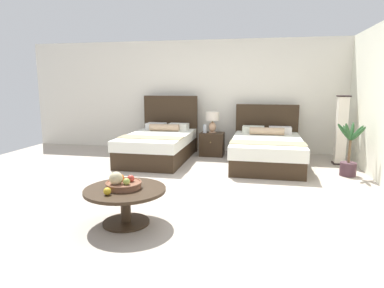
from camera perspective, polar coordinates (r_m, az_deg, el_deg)
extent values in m
cube|color=#AEA193|center=(5.22, 0.50, -7.16)|extent=(9.27, 9.39, 0.02)
cube|color=silver|center=(7.85, 4.68, 8.05)|extent=(9.27, 0.12, 2.52)
cube|color=#322316|center=(6.91, -5.77, -1.37)|extent=(1.18, 1.98, 0.33)
cube|color=white|center=(6.86, -5.81, 0.82)|extent=(1.22, 2.02, 0.20)
cube|color=#322316|center=(7.80, -3.62, 3.47)|extent=(1.25, 0.07, 1.27)
cube|color=silver|center=(7.60, -6.06, 3.03)|extent=(0.42, 0.30, 0.14)
cube|color=white|center=(7.46, -2.29, 2.94)|extent=(0.42, 0.30, 0.14)
cylinder|color=tan|center=(7.30, -4.70, 2.79)|extent=(0.64, 0.15, 0.15)
cube|color=gray|center=(6.43, -6.99, 1.13)|extent=(1.23, 0.41, 0.01)
cube|color=#322316|center=(6.60, 12.45, -2.28)|extent=(1.26, 2.02, 0.30)
cube|color=white|center=(6.55, 12.53, -0.08)|extent=(1.30, 2.06, 0.22)
cube|color=#322316|center=(7.56, 12.45, 2.38)|extent=(1.33, 0.07, 1.10)
cube|color=silver|center=(7.27, 10.33, 2.43)|extent=(0.45, 0.30, 0.14)
cube|color=white|center=(7.28, 14.67, 2.27)|extent=(0.45, 0.30, 0.14)
cylinder|color=tan|center=(7.03, 12.53, 2.13)|extent=(0.69, 0.15, 0.15)
cube|color=gray|center=(6.04, 12.65, 0.18)|extent=(1.31, 0.44, 0.01)
cube|color=#322316|center=(7.33, 3.40, -0.01)|extent=(0.51, 0.41, 0.50)
sphere|color=tan|center=(7.10, 3.15, 0.28)|extent=(0.02, 0.02, 0.02)
cylinder|color=tan|center=(7.30, 3.44, 2.02)|extent=(0.14, 0.14, 0.02)
ellipsoid|color=tan|center=(7.29, 3.45, 2.91)|extent=(0.16, 0.16, 0.21)
cylinder|color=#99844C|center=(7.27, 3.46, 3.88)|extent=(0.02, 0.02, 0.04)
cylinder|color=beige|center=(7.26, 3.47, 4.74)|extent=(0.28, 0.28, 0.18)
cylinder|color=#B2BAC5|center=(7.26, 2.19, 2.57)|extent=(0.08, 0.08, 0.17)
torus|color=#B2BAC5|center=(7.25, 2.20, 3.27)|extent=(0.08, 0.08, 0.01)
cylinder|color=#322316|center=(3.95, -11.06, -12.86)|extent=(0.52, 0.52, 0.02)
cylinder|color=#322316|center=(3.89, -11.14, -10.49)|extent=(0.11, 0.11, 0.37)
cylinder|color=#322316|center=(3.82, -11.25, -7.63)|extent=(0.90, 0.90, 0.04)
cylinder|color=brown|center=(3.82, -11.46, -6.87)|extent=(0.38, 0.38, 0.06)
torus|color=brown|center=(3.81, -11.48, -6.42)|extent=(0.40, 0.40, 0.02)
sphere|color=#B9382C|center=(3.84, -10.31, -5.76)|extent=(0.08, 0.08, 0.08)
sphere|color=orange|center=(3.88, -11.98, -5.61)|extent=(0.08, 0.08, 0.08)
sphere|color=#C2B48A|center=(3.77, -12.72, -5.69)|extent=(0.15, 0.15, 0.15)
sphere|color=#90A646|center=(3.73, -11.00, -6.27)|extent=(0.08, 0.08, 0.08)
sphere|color=gold|center=(3.63, -14.13, -7.76)|extent=(0.08, 0.08, 0.08)
cube|color=black|center=(7.18, 23.53, -2.98)|extent=(0.23, 0.23, 0.03)
cube|color=white|center=(7.07, 23.90, 2.16)|extent=(0.19, 0.19, 1.27)
cube|color=black|center=(7.02, 24.29, 7.39)|extent=(0.23, 0.23, 0.02)
cylinder|color=#482E36|center=(6.32, 24.86, -3.87)|extent=(0.26, 0.26, 0.23)
cylinder|color=brown|center=(6.26, 25.06, -1.15)|extent=(0.04, 0.04, 0.38)
ellipsoid|color=#2B562D|center=(6.22, 26.10, 1.69)|extent=(0.23, 0.08, 0.29)
ellipsoid|color=#2B562D|center=(6.30, 25.44, 1.97)|extent=(0.13, 0.24, 0.33)
ellipsoid|color=#2B562D|center=(6.28, 24.68, 1.73)|extent=(0.15, 0.22, 0.28)
ellipsoid|color=#2B562D|center=(6.17, 24.32, 1.85)|extent=(0.27, 0.09, 0.32)
ellipsoid|color=#2B562D|center=(6.11, 24.87, 1.86)|extent=(0.19, 0.22, 0.35)
ellipsoid|color=#2B562D|center=(6.12, 26.30, 1.56)|extent=(0.21, 0.28, 0.33)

